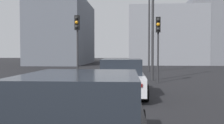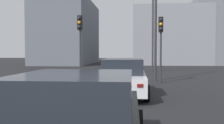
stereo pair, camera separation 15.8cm
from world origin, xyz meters
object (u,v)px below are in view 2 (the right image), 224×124
Objects in this scene: traffic_light_near_left at (161,35)px; street_lamp_far at (156,1)px; car_white_lead at (123,78)px; car_black_second at (78,124)px; traffic_light_near_right at (80,34)px; street_lamp_kerbside at (153,17)px.

traffic_light_near_left is 0.44× the size of street_lamp_far.
car_black_second is at bearing 176.87° from car_white_lead.
street_lamp_far is at bearing -164.96° from traffic_light_near_left.
car_white_lead is at bearing 38.53° from traffic_light_near_right.
car_black_second is 20.54m from street_lamp_kerbside.
car_black_second is 1.07× the size of traffic_light_near_right.
car_white_lead is 13.90m from street_lamp_kerbside.
traffic_light_near_right is at bearing 11.88° from car_black_second.
car_white_lead is at bearing 170.73° from street_lamp_kerbside.
car_black_second is at bearing 172.83° from street_lamp_kerbside.
street_lamp_far reaches higher than traffic_light_near_right.
car_white_lead is 1.17× the size of traffic_light_near_left.
traffic_light_near_left is at bearing -171.47° from street_lamp_far.
traffic_light_near_left is at bearing 179.13° from street_lamp_kerbside.
street_lamp_far is at bearing 177.41° from street_lamp_kerbside.
traffic_light_near_left is at bearing -24.50° from car_white_lead.
street_lamp_far reaches higher than car_white_lead.
traffic_light_near_left is at bearing 92.41° from traffic_light_near_right.
car_black_second is at bearing -5.39° from traffic_light_near_left.
street_lamp_far is at bearing 108.23° from traffic_light_near_right.
car_black_second is 11.69m from traffic_light_near_left.
street_lamp_kerbside is at bearing -9.26° from car_white_lead.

